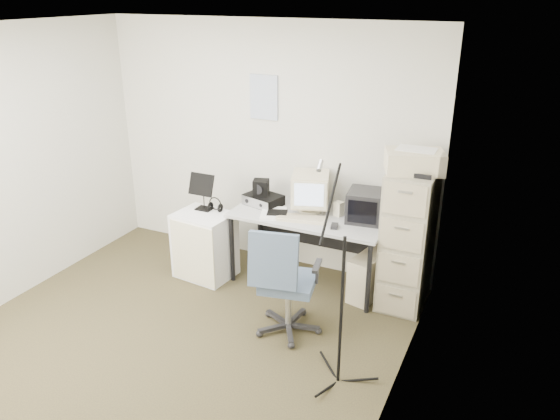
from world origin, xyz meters
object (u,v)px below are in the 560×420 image
at_px(office_chair, 288,280).
at_px(side_cart, 205,245).
at_px(filing_cabinet, 408,239).
at_px(desk, 309,249).

height_order(office_chair, side_cart, office_chair).
distance_m(filing_cabinet, office_chair, 1.20).
height_order(filing_cabinet, office_chair, filing_cabinet).
relative_size(office_chair, side_cart, 1.46).
bearing_deg(filing_cabinet, desk, -178.19).
relative_size(desk, side_cart, 2.21).
xyz_separation_m(office_chair, side_cart, (-1.17, 0.54, -0.16)).
distance_m(desk, office_chair, 0.89).
xyz_separation_m(filing_cabinet, desk, (-0.95, -0.03, -0.29)).
height_order(desk, side_cart, desk).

